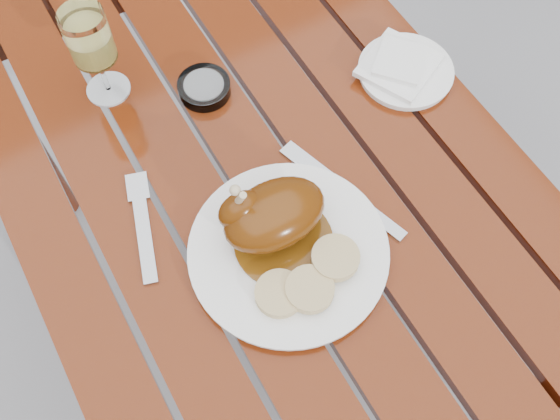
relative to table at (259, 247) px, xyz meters
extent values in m
plane|color=slate|center=(0.00, 0.00, -0.38)|extent=(60.00, 60.00, 0.00)
cube|color=#6B290C|center=(0.00, 0.00, 0.00)|extent=(0.80, 1.20, 0.75)
cylinder|color=white|center=(-0.04, -0.18, 0.38)|extent=(0.32, 0.32, 0.02)
cylinder|color=#62370B|center=(-0.04, -0.17, 0.40)|extent=(0.15, 0.15, 0.00)
ellipsoid|color=#693507|center=(-0.04, -0.14, 0.44)|extent=(0.16, 0.11, 0.08)
ellipsoid|color=#693507|center=(-0.08, -0.12, 0.45)|extent=(0.08, 0.05, 0.06)
cylinder|color=#C6B28C|center=(-0.08, -0.11, 0.47)|extent=(0.02, 0.04, 0.09)
cylinder|color=#D9C584|center=(-0.09, -0.24, 0.40)|extent=(0.07, 0.07, 0.02)
cylinder|color=#D9C584|center=(-0.05, -0.26, 0.41)|extent=(0.07, 0.07, 0.02)
cylinder|color=#D9C584|center=(0.01, -0.24, 0.41)|extent=(0.07, 0.07, 0.02)
cylinder|color=#E9DB69|center=(-0.15, 0.25, 0.47)|extent=(0.10, 0.10, 0.18)
cylinder|color=white|center=(0.32, 0.01, 0.38)|extent=(0.21, 0.21, 0.01)
cube|color=white|center=(0.31, 0.02, 0.39)|extent=(0.16, 0.16, 0.01)
cylinder|color=#B2B7BC|center=(-0.01, 0.16, 0.39)|extent=(0.10, 0.10, 0.02)
cube|color=gray|center=(-0.21, -0.04, 0.38)|extent=(0.07, 0.18, 0.01)
cube|color=gray|center=(0.10, -0.15, 0.38)|extent=(0.08, 0.21, 0.01)
camera|label=1|loc=(-0.24, -0.51, 1.26)|focal=40.00mm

